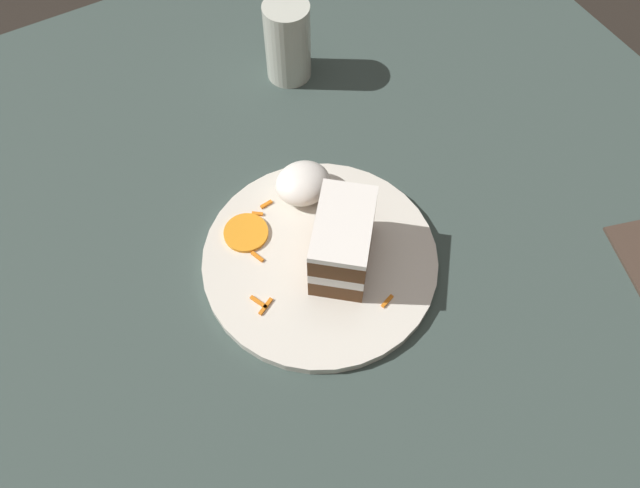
{
  "coord_description": "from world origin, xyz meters",
  "views": [
    {
      "loc": [
        -0.23,
        -0.33,
        0.65
      ],
      "look_at": [
        -0.06,
        -0.03,
        0.06
      ],
      "focal_mm": 35.0,
      "sensor_mm": 36.0,
      "label": 1
    }
  ],
  "objects_px": {
    "cream_dollop": "(303,183)",
    "orange_garnish": "(246,233)",
    "drinking_glass": "(288,46)",
    "cake_slice": "(343,241)",
    "plate": "(320,260)"
  },
  "relations": [
    {
      "from": "plate",
      "to": "cream_dollop",
      "type": "height_order",
      "value": "cream_dollop"
    },
    {
      "from": "cream_dollop",
      "to": "orange_garnish",
      "type": "bearing_deg",
      "value": -167.71
    },
    {
      "from": "cake_slice",
      "to": "orange_garnish",
      "type": "bearing_deg",
      "value": -7.84
    },
    {
      "from": "cake_slice",
      "to": "drinking_glass",
      "type": "xyz_separation_m",
      "value": [
        0.09,
        0.3,
        -0.01
      ]
    },
    {
      "from": "cake_slice",
      "to": "drinking_glass",
      "type": "bearing_deg",
      "value": -67.98
    },
    {
      "from": "cake_slice",
      "to": "cream_dollop",
      "type": "relative_size",
      "value": 1.73
    },
    {
      "from": "cake_slice",
      "to": "cream_dollop",
      "type": "bearing_deg",
      "value": -54.69
    },
    {
      "from": "drinking_glass",
      "to": "cream_dollop",
      "type": "bearing_deg",
      "value": -113.33
    },
    {
      "from": "cake_slice",
      "to": "cream_dollop",
      "type": "height_order",
      "value": "cake_slice"
    },
    {
      "from": "drinking_glass",
      "to": "plate",
      "type": "bearing_deg",
      "value": -111.34
    },
    {
      "from": "drinking_glass",
      "to": "orange_garnish",
      "type": "bearing_deg",
      "value": -128.27
    },
    {
      "from": "orange_garnish",
      "to": "drinking_glass",
      "type": "bearing_deg",
      "value": 51.73
    },
    {
      "from": "plate",
      "to": "cake_slice",
      "type": "distance_m",
      "value": 0.05
    },
    {
      "from": "orange_garnish",
      "to": "cake_slice",
      "type": "bearing_deg",
      "value": -46.89
    },
    {
      "from": "cake_slice",
      "to": "orange_garnish",
      "type": "xyz_separation_m",
      "value": [
        -0.08,
        0.08,
        -0.04
      ]
    }
  ]
}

